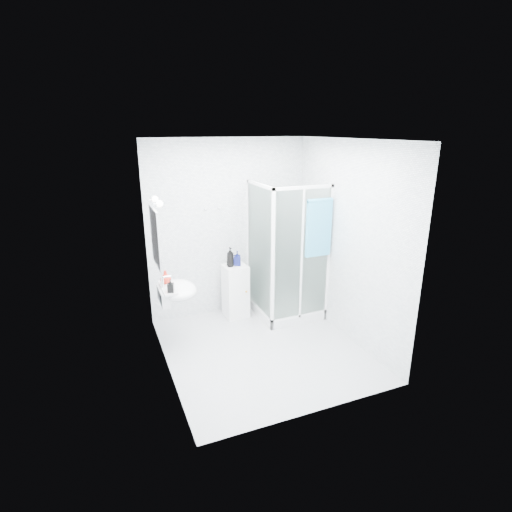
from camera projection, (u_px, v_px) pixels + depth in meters
name	position (u px, v px, depth m)	size (l,w,h in m)	color
room	(263.00, 253.00, 4.75)	(2.40, 2.60, 2.60)	white
shower_enclosure	(284.00, 288.00, 5.93)	(0.90, 0.95, 2.00)	silver
wall_basin	(176.00, 291.00, 4.94)	(0.46, 0.56, 0.35)	silver
mirror	(155.00, 237.00, 4.65)	(0.02, 0.60, 0.70)	white
vanity_lights	(157.00, 201.00, 4.54)	(0.10, 0.40, 0.08)	silver
wall_hooks	(212.00, 209.00, 5.66)	(0.23, 0.06, 0.03)	silver
storage_cabinet	(236.00, 291.00, 5.94)	(0.35, 0.36, 0.80)	white
hand_towel	(319.00, 226.00, 5.37)	(0.37, 0.05, 0.80)	#3293BE
shampoo_bottle_a	(230.00, 257.00, 5.74)	(0.11, 0.11, 0.29)	black
shampoo_bottle_b	(237.00, 258.00, 5.80)	(0.10, 0.10, 0.22)	#0C114A
soap_dispenser_orange	(165.00, 277.00, 4.95)	(0.14, 0.14, 0.18)	red
soap_dispenser_black	(171.00, 286.00, 4.70)	(0.07, 0.07, 0.16)	black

